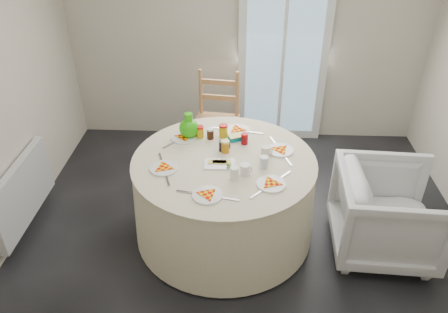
{
  "coord_description": "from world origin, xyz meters",
  "views": [
    {
      "loc": [
        -0.04,
        -2.76,
        2.72
      ],
      "look_at": [
        -0.18,
        0.21,
        0.8
      ],
      "focal_mm": 35.0,
      "sensor_mm": 36.0,
      "label": 1
    }
  ],
  "objects_px": {
    "table": "(224,198)",
    "wooden_chair": "(216,125)",
    "radiator": "(23,192)",
    "green_pitcher": "(189,127)",
    "armchair": "(387,212)"
  },
  "relations": [
    {
      "from": "table",
      "to": "armchair",
      "type": "relative_size",
      "value": 1.86
    },
    {
      "from": "radiator",
      "to": "table",
      "type": "distance_m",
      "value": 1.76
    },
    {
      "from": "armchair",
      "to": "green_pitcher",
      "type": "relative_size",
      "value": 3.72
    },
    {
      "from": "radiator",
      "to": "table",
      "type": "bearing_deg",
      "value": 0.19
    },
    {
      "from": "table",
      "to": "wooden_chair",
      "type": "xyz_separation_m",
      "value": [
        -0.14,
        1.12,
        0.09
      ]
    },
    {
      "from": "green_pitcher",
      "to": "table",
      "type": "bearing_deg",
      "value": -65.67
    },
    {
      "from": "radiator",
      "to": "green_pitcher",
      "type": "distance_m",
      "value": 1.56
    },
    {
      "from": "radiator",
      "to": "green_pitcher",
      "type": "xyz_separation_m",
      "value": [
        1.44,
        0.36,
        0.49
      ]
    },
    {
      "from": "armchair",
      "to": "radiator",
      "type": "bearing_deg",
      "value": 90.5
    },
    {
      "from": "wooden_chair",
      "to": "armchair",
      "type": "distance_m",
      "value": 1.96
    },
    {
      "from": "green_pitcher",
      "to": "radiator",
      "type": "bearing_deg",
      "value": 176.28
    },
    {
      "from": "radiator",
      "to": "table",
      "type": "height_order",
      "value": "table"
    },
    {
      "from": "table",
      "to": "armchair",
      "type": "height_order",
      "value": "armchair"
    },
    {
      "from": "radiator",
      "to": "wooden_chair",
      "type": "xyz_separation_m",
      "value": [
        1.63,
        1.13,
        0.09
      ]
    },
    {
      "from": "armchair",
      "to": "green_pitcher",
      "type": "height_order",
      "value": "green_pitcher"
    }
  ]
}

